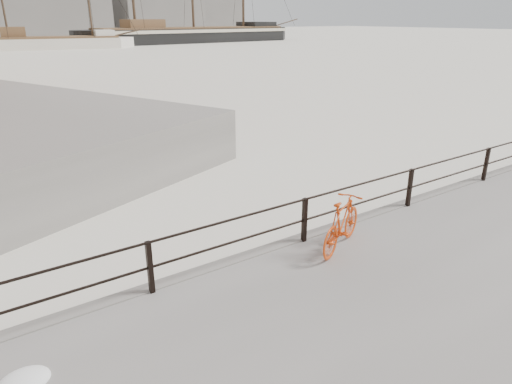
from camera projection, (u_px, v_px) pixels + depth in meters
ground at (401, 216)px, 12.04m from camera, size 400.00×400.00×0.00m
guardrail at (410, 188)px, 11.62m from camera, size 28.00×0.10×1.00m
bicycle at (342, 224)px, 9.46m from camera, size 1.82×1.02×1.13m
barque_black at (194, 42)px, 94.55m from camera, size 56.93×21.67×31.93m
schooner_mid at (54, 49)px, 74.87m from camera, size 29.35×15.94×20.14m
industrial_west at (45, 1)px, 127.07m from camera, size 32.00×18.00×18.00m
industrial_east at (210, 11)px, 166.15m from camera, size 20.00×16.00×14.00m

